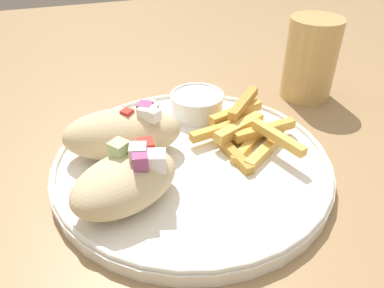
# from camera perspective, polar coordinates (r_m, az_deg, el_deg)

# --- Properties ---
(table) EXTENTS (1.41, 1.41, 0.76)m
(table) POSITION_cam_1_polar(r_m,az_deg,el_deg) (0.52, 1.80, -4.81)
(table) COLOR #9E7A51
(table) RESTS_ON ground_plane
(plate) EXTENTS (0.31, 0.31, 0.02)m
(plate) POSITION_cam_1_polar(r_m,az_deg,el_deg) (0.42, -0.00, -2.73)
(plate) COLOR white
(plate) RESTS_ON table
(pita_sandwich_near) EXTENTS (0.13, 0.11, 0.06)m
(pita_sandwich_near) POSITION_cam_1_polar(r_m,az_deg,el_deg) (0.35, -10.05, -5.56)
(pita_sandwich_near) COLOR beige
(pita_sandwich_near) RESTS_ON plate
(pita_sandwich_far) EXTENTS (0.14, 0.08, 0.06)m
(pita_sandwich_far) POSITION_cam_1_polar(r_m,az_deg,el_deg) (0.42, -10.44, 1.71)
(pita_sandwich_far) COLOR beige
(pita_sandwich_far) RESTS_ON plate
(fries_pile) EXTENTS (0.13, 0.15, 0.03)m
(fries_pile) POSITION_cam_1_polar(r_m,az_deg,el_deg) (0.45, 7.96, 2.21)
(fries_pile) COLOR #E5B251
(fries_pile) RESTS_ON plate
(sauce_ramekin) EXTENTS (0.07, 0.07, 0.03)m
(sauce_ramekin) POSITION_cam_1_polar(r_m,az_deg,el_deg) (0.49, 0.76, 6.29)
(sauce_ramekin) COLOR white
(sauce_ramekin) RESTS_ON plate
(water_glass) EXTENTS (0.07, 0.07, 0.12)m
(water_glass) POSITION_cam_1_polar(r_m,az_deg,el_deg) (0.58, 17.51, 11.79)
(water_glass) COLOR tan
(water_glass) RESTS_ON table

